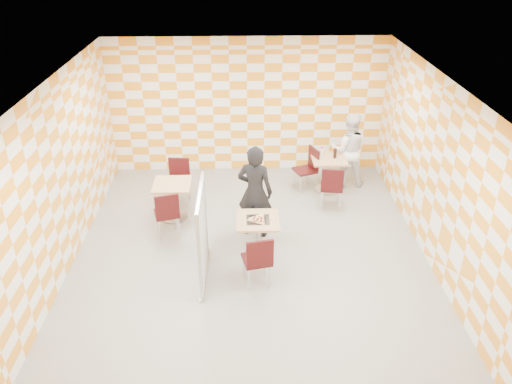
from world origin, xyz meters
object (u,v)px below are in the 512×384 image
chair_empty_far (179,177)px  sport_bottle (322,152)px  main_table (258,232)px  second_table (328,169)px  man_dark (255,192)px  man_white (349,150)px  chair_empty_near (167,212)px  chair_second_front (332,185)px  partition (202,234)px  chair_second_side (309,166)px  soda_bottle (335,153)px  empty_table (173,195)px  chair_main_front (258,258)px

chair_empty_far → sport_bottle: size_ratio=4.62×
main_table → second_table: 2.83m
man_dark → man_white: bearing=-119.8°
second_table → chair_empty_near: size_ratio=0.81×
chair_second_front → sport_bottle: 0.99m
partition → man_dark: man_dark is taller
chair_second_side → chair_empty_near: 3.29m
main_table → partition: partition is taller
sport_bottle → chair_empty_far: bearing=-169.7°
chair_second_front → sport_bottle: sport_bottle is taller
second_table → man_dark: man_dark is taller
second_table → chair_empty_near: chair_empty_near is taller
chair_empty_far → man_white: (3.54, 0.70, 0.25)m
man_white → soda_bottle: size_ratio=6.92×
second_table → partition: (-2.42, -2.86, 0.28)m
second_table → partition: 3.76m
second_table → chair_second_front: size_ratio=0.81×
empty_table → chair_main_front: (1.55, -2.12, 0.04)m
chair_second_front → chair_empty_far: 3.04m
chair_empty_far → partition: 2.57m
chair_empty_near → main_table: bearing=-22.0°
main_table → chair_empty_far: chair_empty_far is taller
chair_empty_near → man_white: man_white is taller
chair_second_side → man_dark: (-1.18, -1.73, 0.32)m
chair_empty_far → soda_bottle: bearing=7.2°
man_dark → chair_empty_far: bearing=-23.4°
chair_second_front → second_table: bearing=86.0°
empty_table → man_white: bearing=20.8°
main_table → chair_empty_far: size_ratio=0.81×
chair_second_front → partition: partition is taller
man_dark → chair_empty_near: bearing=19.8°
chair_main_front → man_white: bearing=59.7°
second_table → chair_empty_far: chair_empty_far is taller
partition → chair_main_front: bearing=-19.9°
partition → chair_empty_near: bearing=122.3°
second_table → sport_bottle: bearing=133.7°
second_table → chair_second_front: (-0.06, -0.80, 0.04)m
chair_second_side → chair_empty_far: bearing=-169.9°
chair_second_side → soda_bottle: 0.61m
chair_second_front → chair_second_side: (-0.34, 0.89, 0.00)m
chair_empty_near → chair_empty_far: size_ratio=1.00×
main_table → second_table: size_ratio=1.00×
second_table → main_table: bearing=-123.1°
chair_second_front → sport_bottle: bearing=94.8°
chair_main_front → man_dark: man_dark is taller
chair_main_front → chair_second_front: (1.51, 2.37, 0.00)m
second_table → man_dark: (-1.58, -1.64, 0.36)m
sport_bottle → chair_empty_near: bearing=-148.1°
empty_table → chair_empty_far: (0.04, 0.66, 0.04)m
main_table → sport_bottle: 2.90m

